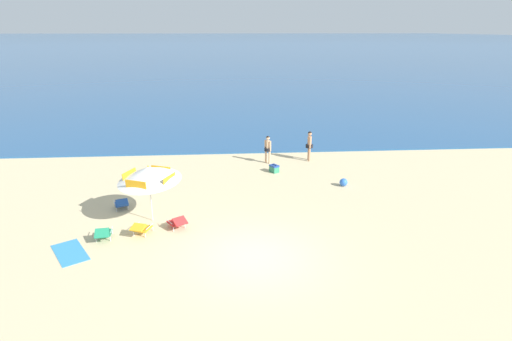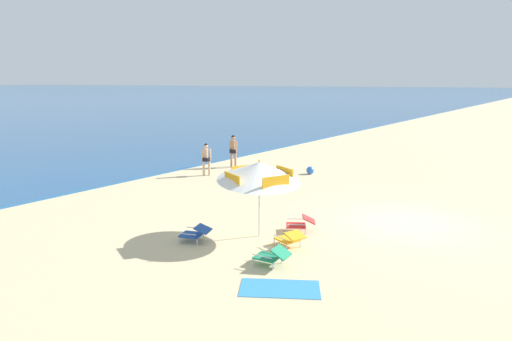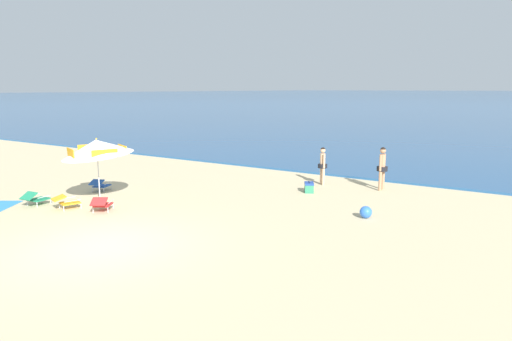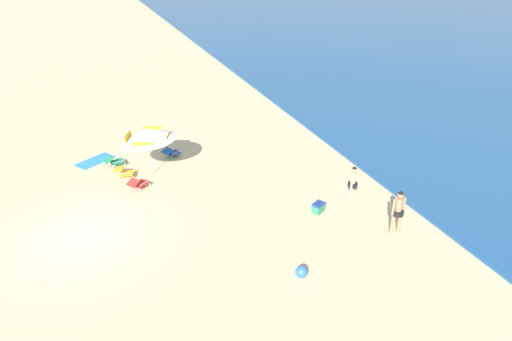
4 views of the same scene
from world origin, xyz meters
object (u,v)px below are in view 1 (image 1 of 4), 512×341
lounge_chair_spare_folded (122,203)px  cooler_box (274,169)px  person_standing_beside (309,144)px  beach_ball (343,182)px  lounge_chair_facing_sea (103,233)px  beach_umbrella_striped_main (149,174)px  lounge_chair_under_umbrella (141,228)px  beach_towel (70,252)px  lounge_chair_beside_umbrella (177,222)px  person_standing_near_shore (268,147)px

lounge_chair_spare_folded → cooler_box: (7.09, 4.39, -0.07)m
person_standing_beside → beach_ball: bearing=-78.3°
lounge_chair_facing_sea → beach_umbrella_striped_main: bearing=45.1°
beach_umbrella_striped_main → cooler_box: 8.12m
cooler_box → beach_ball: bearing=-36.6°
lounge_chair_under_umbrella → lounge_chair_facing_sea: bearing=-167.1°
beach_umbrella_striped_main → beach_towel: (-2.45, -2.38, -1.99)m
lounge_chair_beside_umbrella → cooler_box: size_ratio=1.69×
person_standing_beside → lounge_chair_spare_folded: bearing=-145.9°
lounge_chair_beside_umbrella → lounge_chair_spare_folded: 3.26m
person_standing_near_shore → cooler_box: 1.81m
beach_ball → lounge_chair_spare_folded: bearing=-168.7°
lounge_chair_beside_umbrella → beach_ball: 8.68m
beach_ball → person_standing_beside: bearing=101.7°
lounge_chair_facing_sea → beach_towel: lounge_chair_facing_sea is taller
person_standing_beside → beach_towel: person_standing_beside is taller
person_standing_beside → lounge_chair_beside_umbrella: bearing=-129.2°
lounge_chair_under_umbrella → person_standing_beside: size_ratio=0.56×
beach_ball → lounge_chair_under_umbrella: bearing=-153.5°
lounge_chair_under_umbrella → beach_umbrella_striped_main: bearing=80.3°
lounge_chair_facing_sea → beach_towel: 1.29m
lounge_chair_beside_umbrella → cooler_box: 7.83m
person_standing_beside → cooler_box: size_ratio=2.91×
lounge_chair_under_umbrella → person_standing_near_shore: person_standing_near_shore is taller
person_standing_beside → beach_ball: person_standing_beside is taller
lounge_chair_spare_folded → beach_ball: lounge_chair_spare_folded is taller
lounge_chair_facing_sea → cooler_box: lounge_chair_facing_sea is taller
person_standing_near_shore → person_standing_beside: person_standing_beside is taller
lounge_chair_under_umbrella → lounge_chair_beside_umbrella: (1.29, 0.44, -0.00)m
lounge_chair_facing_sea → person_standing_near_shore: 11.20m
beach_ball → beach_towel: bearing=-153.4°
lounge_chair_under_umbrella → person_standing_near_shore: size_ratio=0.61×
lounge_chair_under_umbrella → person_standing_beside: (8.09, 8.77, 0.74)m
lounge_chair_spare_folded → cooler_box: bearing=31.8°
lounge_chair_under_umbrella → cooler_box: bearing=49.6°
lounge_chair_beside_umbrella → beach_towel: size_ratio=0.57×
beach_umbrella_striped_main → lounge_chair_under_umbrella: size_ratio=3.55×
lounge_chair_spare_folded → person_standing_beside: 11.34m
lounge_chair_under_umbrella → beach_towel: bearing=-152.8°
beach_umbrella_striped_main → person_standing_beside: (7.88, 7.54, -0.98)m
beach_ball → beach_towel: 12.56m
lounge_chair_spare_folded → beach_towel: size_ratio=0.55×
person_standing_beside → lounge_chair_facing_sea: bearing=-136.0°
beach_umbrella_striped_main → lounge_chair_facing_sea: size_ratio=3.68×
person_standing_near_shore → cooler_box: bearing=-83.4°
lounge_chair_facing_sea → beach_towel: size_ratio=0.53×
lounge_chair_under_umbrella → person_standing_beside: 11.96m
person_standing_near_shore → lounge_chair_under_umbrella: bearing=-123.6°
lounge_chair_under_umbrella → beach_ball: bearing=26.5°
beach_umbrella_striped_main → lounge_chair_spare_folded: (-1.49, 1.20, -1.72)m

